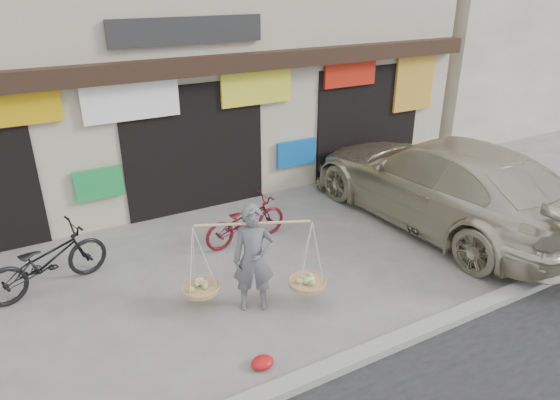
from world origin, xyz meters
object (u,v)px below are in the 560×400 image
bike_2 (245,221)px  street_vendor (254,262)px  suv (440,182)px  bike_0 (47,261)px

bike_2 → street_vendor: bearing=152.4°
bike_2 → suv: (3.81, -1.08, 0.43)m
suv → street_vendor: bearing=6.3°
bike_2 → suv: size_ratio=0.27×
bike_0 → bike_2: 3.43m
street_vendor → bike_2: (0.76, 1.93, -0.34)m
bike_0 → bike_2: size_ratio=1.15×
street_vendor → suv: bearing=34.2°
street_vendor → bike_0: size_ratio=1.04×
street_vendor → bike_0: (-2.67, 2.04, -0.28)m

